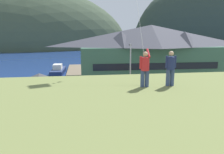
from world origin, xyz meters
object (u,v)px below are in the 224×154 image
(wharf_dock, at_px, (75,71))
(parked_car_corner_spot, at_px, (76,129))
(harbor_lodge, at_px, (151,53))
(storage_shed_near_lot, at_px, (41,92))
(parking_light_pole, at_px, (130,69))
(person_kite_flyer, at_px, (145,68))
(moored_boat_wharfside, at_px, (58,70))
(parked_car_front_row_red, at_px, (166,117))
(person_companion, at_px, (171,67))
(parked_car_front_row_silver, at_px, (7,131))
(parked_car_mid_row_far, at_px, (159,101))
(parked_car_mid_row_near, at_px, (108,102))

(wharf_dock, height_order, parked_car_corner_spot, parked_car_corner_spot)
(harbor_lodge, height_order, wharf_dock, harbor_lodge)
(storage_shed_near_lot, bearing_deg, parking_light_pole, 13.95)
(wharf_dock, height_order, person_kite_flyer, person_kite_flyer)
(storage_shed_near_lot, distance_m, parked_car_corner_spot, 8.74)
(harbor_lodge, height_order, moored_boat_wharfside, harbor_lodge)
(wharf_dock, bearing_deg, parked_car_front_row_red, -72.86)
(moored_boat_wharfside, height_order, person_kite_flyer, person_kite_flyer)
(parked_car_corner_spot, height_order, person_companion, person_companion)
(parked_car_front_row_silver, bearing_deg, person_companion, -37.81)
(parked_car_mid_row_far, relative_size, person_kite_flyer, 2.28)
(wharf_dock, xyz_separation_m, parking_light_pole, (7.88, -22.37, 4.08))
(parked_car_front_row_silver, bearing_deg, parked_car_front_row_red, 4.14)
(parked_car_front_row_red, height_order, parked_car_front_row_silver, same)
(harbor_lodge, bearing_deg, storage_shed_near_lot, -142.75)
(harbor_lodge, distance_m, parked_car_corner_spot, 24.69)
(parked_car_front_row_silver, relative_size, parking_light_pole, 0.57)
(parked_car_mid_row_far, bearing_deg, parked_car_mid_row_near, 175.32)
(parked_car_front_row_red, bearing_deg, parked_car_front_row_silver, -175.86)
(parked_car_mid_row_near, height_order, parked_car_corner_spot, same)
(parked_car_front_row_silver, distance_m, parking_light_pole, 16.57)
(parking_light_pole, bearing_deg, storage_shed_near_lot, -166.05)
(parked_car_mid_row_near, relative_size, parked_car_front_row_silver, 1.00)
(parked_car_mid_row_near, bearing_deg, moored_boat_wharfside, 108.43)
(parking_light_pole, bearing_deg, moored_boat_wharfside, 118.61)
(moored_boat_wharfside, relative_size, parking_light_pole, 1.06)
(person_kite_flyer, bearing_deg, harbor_lodge, 72.12)
(parked_car_mid_row_near, bearing_deg, parking_light_pole, 45.50)
(parked_car_mid_row_far, height_order, person_companion, person_companion)
(parked_car_mid_row_far, distance_m, parked_car_corner_spot, 11.69)
(parked_car_corner_spot, height_order, person_kite_flyer, person_kite_flyer)
(harbor_lodge, xyz_separation_m, person_companion, (-7.91, -28.56, 2.24))
(parked_car_corner_spot, xyz_separation_m, person_companion, (5.03, -7.99, 6.63))
(person_kite_flyer, bearing_deg, parked_car_mid_row_near, 90.14)
(moored_boat_wharfside, distance_m, parked_car_corner_spot, 31.78)
(parked_car_front_row_silver, relative_size, person_kite_flyer, 2.34)
(parked_car_mid_row_far, height_order, parking_light_pole, parking_light_pole)
(parked_car_corner_spot, distance_m, person_kite_flyer, 11.07)
(harbor_lodge, height_order, parked_car_front_row_red, harbor_lodge)
(person_kite_flyer, bearing_deg, person_companion, 1.94)
(parked_car_mid_row_near, bearing_deg, parked_car_front_row_silver, -145.62)
(parked_car_front_row_red, height_order, parked_car_mid_row_near, same)
(parking_light_pole, bearing_deg, person_companion, -96.18)
(parked_car_mid_row_far, xyz_separation_m, parked_car_front_row_silver, (-15.60, -6.01, 0.00))
(moored_boat_wharfside, distance_m, parking_light_pole, 24.33)
(harbor_lodge, relative_size, person_companion, 15.09)
(wharf_dock, distance_m, person_kite_flyer, 41.67)
(person_companion, bearing_deg, storage_shed_near_lot, 120.53)
(storage_shed_near_lot, bearing_deg, parked_car_front_row_silver, -103.30)
(wharf_dock, relative_size, parked_car_corner_spot, 3.21)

